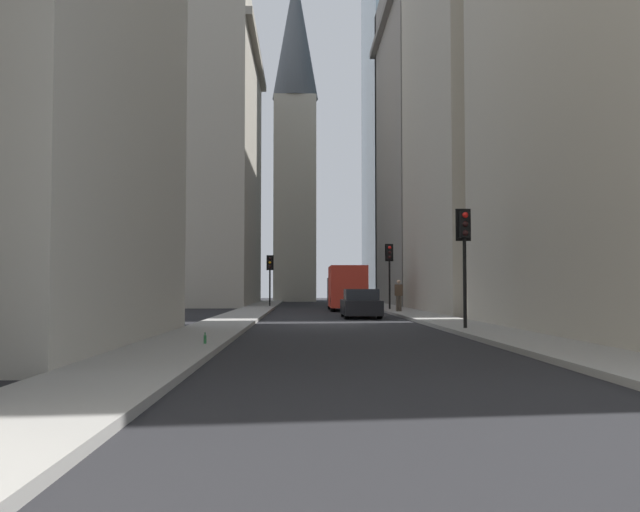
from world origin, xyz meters
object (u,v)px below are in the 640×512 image
(delivery_truck, at_px, (346,288))
(pedestrian, at_px, (399,294))
(sedan_black, at_px, (361,304))
(traffic_light_far_junction, at_px, (270,269))
(traffic_light_foreground, at_px, (464,240))
(traffic_light_midblock, at_px, (389,261))
(discarded_bottle, at_px, (205,339))

(delivery_truck, relative_size, pedestrian, 3.61)
(sedan_black, xyz_separation_m, traffic_light_far_junction, (16.69, 5.23, 2.21))
(traffic_light_foreground, height_order, traffic_light_far_junction, traffic_light_foreground)
(traffic_light_far_junction, relative_size, pedestrian, 2.08)
(traffic_light_far_junction, bearing_deg, pedestrian, -145.27)
(delivery_truck, height_order, traffic_light_foreground, traffic_light_foreground)
(delivery_truck, distance_m, pedestrian, 6.05)
(traffic_light_midblock, relative_size, pedestrian, 2.30)
(traffic_light_foreground, bearing_deg, delivery_truck, 6.93)
(delivery_truck, xyz_separation_m, traffic_light_foreground, (-21.41, -2.60, 1.65))
(delivery_truck, bearing_deg, traffic_light_foreground, -173.07)
(sedan_black, distance_m, traffic_light_midblock, 10.08)
(pedestrian, height_order, discarded_bottle, pedestrian)
(traffic_light_foreground, height_order, discarded_bottle, traffic_light_foreground)
(delivery_truck, bearing_deg, discarded_bottle, 169.26)
(traffic_light_foreground, height_order, pedestrian, traffic_light_foreground)
(delivery_truck, distance_m, discarded_bottle, 28.12)
(traffic_light_foreground, distance_m, traffic_light_midblock, 20.03)
(traffic_light_foreground, height_order, traffic_light_midblock, traffic_light_midblock)
(traffic_light_foreground, bearing_deg, traffic_light_midblock, -0.09)
(traffic_light_far_junction, relative_size, discarded_bottle, 13.79)
(pedestrian, bearing_deg, discarded_bottle, 160.47)
(pedestrian, bearing_deg, sedan_black, 153.86)
(traffic_light_foreground, relative_size, discarded_bottle, 14.96)
(traffic_light_midblock, xyz_separation_m, pedestrian, (-4.06, 0.01, -2.04))
(traffic_light_far_junction, xyz_separation_m, pedestrian, (-11.34, -7.86, -1.75))
(sedan_black, bearing_deg, discarded_bottle, 162.70)
(sedan_black, bearing_deg, traffic_light_midblock, -15.63)
(traffic_light_far_junction, bearing_deg, sedan_black, -162.59)
(pedestrian, bearing_deg, delivery_truck, 25.76)
(traffic_light_far_junction, bearing_deg, delivery_truck, -138.42)
(delivery_truck, distance_m, traffic_light_foreground, 21.63)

